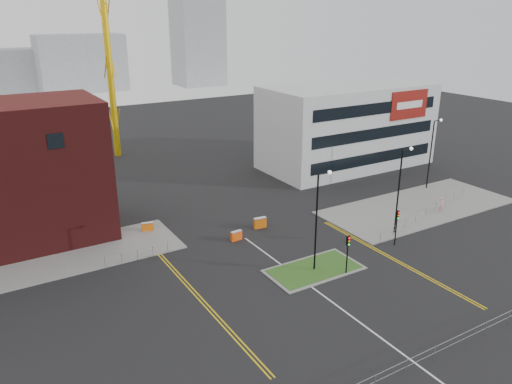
# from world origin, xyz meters

# --- Properties ---
(ground) EXTENTS (200.00, 200.00, 0.00)m
(ground) POSITION_xyz_m (0.00, 0.00, 0.00)
(ground) COLOR black
(ground) RESTS_ON ground
(pavement_left) EXTENTS (28.00, 8.00, 0.12)m
(pavement_left) POSITION_xyz_m (-20.00, 22.00, 0.06)
(pavement_left) COLOR slate
(pavement_left) RESTS_ON ground
(pavement_right) EXTENTS (24.00, 10.00, 0.12)m
(pavement_right) POSITION_xyz_m (22.00, 14.00, 0.06)
(pavement_right) COLOR slate
(pavement_right) RESTS_ON ground
(island_kerb) EXTENTS (8.60, 4.60, 0.08)m
(island_kerb) POSITION_xyz_m (2.00, 8.00, 0.04)
(island_kerb) COLOR slate
(island_kerb) RESTS_ON ground
(grass_island) EXTENTS (8.00, 4.00, 0.12)m
(grass_island) POSITION_xyz_m (2.00, 8.00, 0.06)
(grass_island) COLOR #274E1A
(grass_island) RESTS_ON ground
(office_block) EXTENTS (25.00, 12.20, 12.00)m
(office_block) POSITION_xyz_m (26.01, 31.97, 6.00)
(office_block) COLOR silver
(office_block) RESTS_ON ground
(streetlamp_island) EXTENTS (1.46, 0.36, 9.18)m
(streetlamp_island) POSITION_xyz_m (2.22, 8.00, 5.41)
(streetlamp_island) COLOR black
(streetlamp_island) RESTS_ON ground
(streetlamp_right_near) EXTENTS (1.46, 0.36, 9.18)m
(streetlamp_right_near) POSITION_xyz_m (14.22, 10.00, 5.41)
(streetlamp_right_near) COLOR black
(streetlamp_right_near) RESTS_ON ground
(streetlamp_right_far) EXTENTS (1.46, 0.36, 9.18)m
(streetlamp_right_far) POSITION_xyz_m (28.22, 18.00, 5.41)
(streetlamp_right_far) COLOR black
(streetlamp_right_far) RESTS_ON ground
(traffic_light_island) EXTENTS (0.28, 0.33, 3.65)m
(traffic_light_island) POSITION_xyz_m (4.00, 5.98, 2.57)
(traffic_light_island) COLOR black
(traffic_light_island) RESTS_ON ground
(traffic_light_right) EXTENTS (0.28, 0.33, 3.65)m
(traffic_light_right) POSITION_xyz_m (12.00, 7.98, 2.57)
(traffic_light_right) COLOR black
(traffic_light_right) RESTS_ON ground
(railing_front) EXTENTS (24.05, 0.05, 1.10)m
(railing_front) POSITION_xyz_m (0.00, -6.00, 0.78)
(railing_front) COLOR gray
(railing_front) RESTS_ON ground
(railing_left) EXTENTS (6.05, 0.05, 1.10)m
(railing_left) POSITION_xyz_m (-11.00, 18.00, 0.74)
(railing_left) COLOR gray
(railing_left) RESTS_ON ground
(railing_right) EXTENTS (19.05, 5.05, 1.10)m
(railing_right) POSITION_xyz_m (20.50, 11.50, 0.78)
(railing_right) COLOR gray
(railing_right) RESTS_ON ground
(centre_line) EXTENTS (0.15, 30.00, 0.01)m
(centre_line) POSITION_xyz_m (0.00, 2.00, 0.01)
(centre_line) COLOR silver
(centre_line) RESTS_ON ground
(yellow_left_a) EXTENTS (0.12, 24.00, 0.01)m
(yellow_left_a) POSITION_xyz_m (-9.00, 10.00, 0.01)
(yellow_left_a) COLOR gold
(yellow_left_a) RESTS_ON ground
(yellow_left_b) EXTENTS (0.12, 24.00, 0.01)m
(yellow_left_b) POSITION_xyz_m (-8.70, 10.00, 0.01)
(yellow_left_b) COLOR gold
(yellow_left_b) RESTS_ON ground
(yellow_right_a) EXTENTS (0.12, 20.00, 0.01)m
(yellow_right_a) POSITION_xyz_m (9.50, 6.00, 0.01)
(yellow_right_a) COLOR gold
(yellow_right_a) RESTS_ON ground
(yellow_right_b) EXTENTS (0.12, 20.00, 0.01)m
(yellow_right_b) POSITION_xyz_m (9.80, 6.00, 0.01)
(yellow_right_b) COLOR gold
(yellow_right_b) RESTS_ON ground
(skyline_b) EXTENTS (24.00, 12.00, 16.00)m
(skyline_b) POSITION_xyz_m (10.00, 130.00, 8.00)
(skyline_b) COLOR gray
(skyline_b) RESTS_ON ground
(skyline_c) EXTENTS (14.00, 12.00, 28.00)m
(skyline_c) POSITION_xyz_m (45.00, 125.00, 14.00)
(skyline_c) COLOR gray
(skyline_c) RESTS_ON ground
(skyline_d) EXTENTS (30.00, 12.00, 12.00)m
(skyline_d) POSITION_xyz_m (-8.00, 140.00, 6.00)
(skyline_d) COLOR gray
(skyline_d) RESTS_ON ground
(pedestrian) EXTENTS (0.82, 0.73, 1.88)m
(pedestrian) POSITION_xyz_m (22.91, 11.41, 0.94)
(pedestrian) COLOR pink
(pedestrian) RESTS_ON ground
(barrier_left) EXTENTS (1.27, 0.69, 1.02)m
(barrier_left) POSITION_xyz_m (-8.00, 23.73, 0.55)
(barrier_left) COLOR #DE5E0C
(barrier_left) RESTS_ON ground
(barrier_mid) EXTENTS (1.42, 0.60, 1.16)m
(barrier_mid) POSITION_xyz_m (2.67, 18.47, 0.63)
(barrier_mid) COLOR #D65D0B
(barrier_mid) RESTS_ON ground
(barrier_right) EXTENTS (1.21, 0.48, 1.00)m
(barrier_right) POSITION_xyz_m (-1.00, 17.05, 0.54)
(barrier_right) COLOR #FF550E
(barrier_right) RESTS_ON ground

